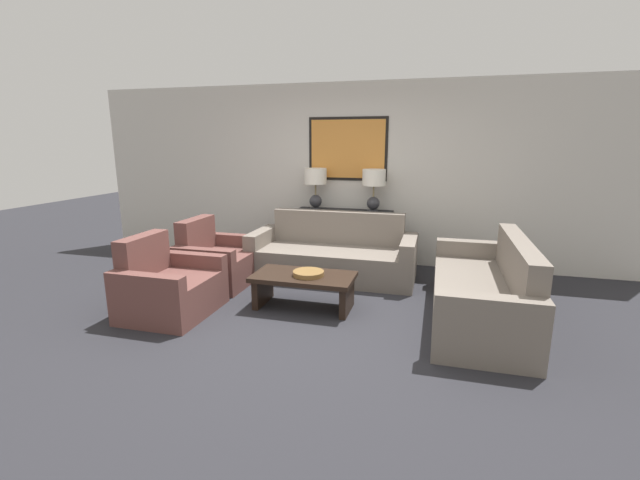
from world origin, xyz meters
The scene contains 11 objects.
ground_plane centered at (0.00, 0.00, 0.00)m, with size 20.00×20.00×0.00m, color #28282D.
back_wall centered at (0.00, 2.41, 1.33)m, with size 8.25×0.12×2.65m.
console_table centered at (0.00, 2.14, 0.41)m, with size 1.42×0.38×0.82m.
table_lamp_left centered at (-0.43, 2.14, 1.22)m, with size 0.33×0.33×0.61m.
table_lamp_right centered at (0.43, 2.14, 1.22)m, with size 0.33×0.33×0.61m.
couch_by_back_wall centered at (0.00, 1.48, 0.29)m, with size 2.20×0.88×0.86m.
couch_by_side centered at (1.84, 0.50, 0.29)m, with size 0.88×2.20×0.86m.
coffee_table centered at (-0.05, 0.31, 0.28)m, with size 1.11×0.59×0.38m.
decorative_bowl centered at (0.01, 0.30, 0.41)m, with size 0.34×0.34×0.05m.
armchair_near_back_wall centered at (-1.40, 0.84, 0.28)m, with size 0.83×0.97×0.84m.
armchair_near_camera centered at (-1.40, -0.21, 0.28)m, with size 0.83×0.97×0.84m.
Camera 1 is at (1.32, -3.96, 1.81)m, focal length 24.00 mm.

